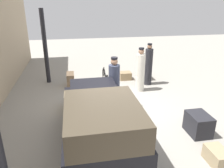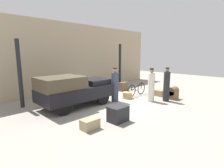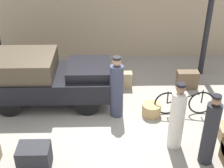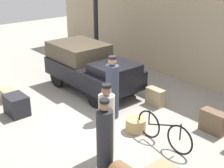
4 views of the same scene
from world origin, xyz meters
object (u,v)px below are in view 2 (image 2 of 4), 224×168
(wicker_basket, at_px, (127,95))
(porter_with_bicycle, at_px, (167,86))
(porter_lifting_near_truck, at_px, (115,86))
(porter_standing_middle, at_px, (151,86))
(truck, at_px, (73,89))
(bicycle, at_px, (137,89))
(trunk_umber_medium, at_px, (160,93))
(suitcase_black_upright, at_px, (118,114))
(trunk_barrel_dark, at_px, (173,93))
(trunk_large_brown, at_px, (100,91))
(trunk_wicker_pale, at_px, (90,124))
(suitcase_small_leather, at_px, (123,87))

(wicker_basket, distance_m, porter_with_bicycle, 2.22)
(porter_lifting_near_truck, xyz_separation_m, porter_standing_middle, (1.38, -1.34, -0.01))
(truck, bearing_deg, bicycle, -11.02)
(porter_with_bicycle, relative_size, trunk_umber_medium, 3.42)
(trunk_umber_medium, bearing_deg, wicker_basket, 150.00)
(wicker_basket, relative_size, porter_with_bicycle, 0.29)
(porter_standing_middle, xyz_separation_m, suitcase_black_upright, (-3.29, -0.66, -0.52))
(trunk_barrel_dark, distance_m, trunk_large_brown, 4.24)
(truck, distance_m, wicker_basket, 3.23)
(wicker_basket, height_order, porter_with_bicycle, porter_with_bicycle)
(bicycle, height_order, porter_with_bicycle, porter_with_bicycle)
(trunk_barrel_dark, xyz_separation_m, trunk_wicker_pale, (-5.76, 0.17, -0.17))
(bicycle, distance_m, trunk_barrel_dark, 2.09)
(wicker_basket, xyz_separation_m, trunk_barrel_dark, (1.68, -1.92, 0.17))
(truck, distance_m, trunk_large_brown, 2.51)
(trunk_wicker_pale, bearing_deg, trunk_barrel_dark, -1.67)
(porter_with_bicycle, relative_size, trunk_wicker_pale, 2.99)
(porter_standing_middle, relative_size, trunk_umber_medium, 3.36)
(trunk_large_brown, bearing_deg, trunk_wicker_pale, -135.23)
(porter_standing_middle, distance_m, trunk_barrel_dark, 1.50)
(trunk_barrel_dark, bearing_deg, porter_lifting_near_truck, 143.73)
(trunk_wicker_pale, height_order, suitcase_black_upright, suitcase_black_upright)
(suitcase_small_leather, xyz_separation_m, trunk_umber_medium, (0.44, -2.52, -0.12))
(porter_lifting_near_truck, relative_size, trunk_barrel_dark, 2.61)
(bicycle, xyz_separation_m, wicker_basket, (-0.92, -0.03, -0.20))
(suitcase_black_upright, bearing_deg, suitcase_small_leather, 39.02)
(trunk_barrel_dark, xyz_separation_m, trunk_umber_medium, (0.12, 0.89, -0.17))
(porter_with_bicycle, xyz_separation_m, trunk_wicker_pale, (-5.09, 0.11, -0.66))
(porter_standing_middle, bearing_deg, trunk_large_brown, 111.42)
(bicycle, relative_size, trunk_barrel_dark, 2.44)
(truck, xyz_separation_m, porter_standing_middle, (3.45, -2.10, -0.03))
(porter_with_bicycle, xyz_separation_m, trunk_large_brown, (-1.74, 3.43, -0.57))
(wicker_basket, distance_m, porter_standing_middle, 1.51)
(truck, xyz_separation_m, porter_with_bicycle, (4.07, -2.66, -0.01))
(suitcase_small_leather, distance_m, suitcase_black_upright, 5.47)
(trunk_large_brown, bearing_deg, trunk_umber_medium, -45.81)
(trunk_wicker_pale, height_order, trunk_umber_medium, trunk_wicker_pale)
(porter_with_bicycle, height_order, suitcase_black_upright, porter_with_bicycle)
(suitcase_small_leather, xyz_separation_m, suitcase_black_upright, (-4.25, -3.44, -0.00))
(trunk_wicker_pale, bearing_deg, wicker_basket, 23.27)
(trunk_wicker_pale, relative_size, suitcase_black_upright, 0.84)
(suitcase_small_leather, xyz_separation_m, trunk_wicker_pale, (-5.43, -3.23, -0.12))
(truck, relative_size, suitcase_small_leather, 5.22)
(bicycle, bearing_deg, porter_lifting_near_truck, 179.77)
(trunk_umber_medium, xyz_separation_m, suitcase_black_upright, (-4.70, -0.93, 0.12))
(wicker_basket, bearing_deg, suitcase_black_upright, -145.91)
(wicker_basket, xyz_separation_m, porter_lifting_near_truck, (-0.99, 0.04, 0.66))
(truck, distance_m, porter_lifting_near_truck, 2.20)
(bicycle, relative_size, trunk_wicker_pale, 2.80)
(porter_with_bicycle, xyz_separation_m, trunk_barrel_dark, (0.67, -0.06, -0.49))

